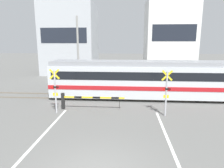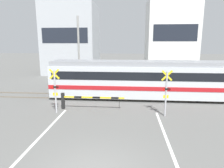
{
  "view_description": "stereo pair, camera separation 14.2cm",
  "coord_description": "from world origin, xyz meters",
  "px_view_note": "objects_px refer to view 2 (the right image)",
  "views": [
    {
      "loc": [
        1.09,
        -6.05,
        4.57
      ],
      "look_at": [
        0.0,
        8.2,
        1.6
      ],
      "focal_mm": 32.0,
      "sensor_mm": 36.0,
      "label": 1
    },
    {
      "loc": [
        1.23,
        -6.04,
        4.57
      ],
      "look_at": [
        0.0,
        8.2,
        1.6
      ],
      "focal_mm": 32.0,
      "sensor_mm": 36.0,
      "label": 2
    }
  ],
  "objects_px": {
    "crossing_signal_left": "(55,89)",
    "crossing_signal_right": "(166,91)",
    "crossing_barrier_far": "(138,83)",
    "commuter_train": "(140,79)",
    "crossing_barrier_near": "(80,99)"
  },
  "relations": [
    {
      "from": "crossing_signal_left",
      "to": "crossing_signal_right",
      "type": "relative_size",
      "value": 1.0
    },
    {
      "from": "crossing_barrier_far",
      "to": "commuter_train",
      "type": "bearing_deg",
      "value": -90.89
    },
    {
      "from": "commuter_train",
      "to": "crossing_signal_left",
      "type": "xyz_separation_m",
      "value": [
        -5.66,
        -4.06,
        -0.05
      ]
    },
    {
      "from": "crossing_barrier_near",
      "to": "crossing_signal_left",
      "type": "relative_size",
      "value": 1.49
    },
    {
      "from": "commuter_train",
      "to": "crossing_signal_right",
      "type": "bearing_deg",
      "value": -70.67
    },
    {
      "from": "crossing_signal_right",
      "to": "crossing_signal_left",
      "type": "bearing_deg",
      "value": 180.0
    },
    {
      "from": "crossing_barrier_near",
      "to": "crossing_signal_right",
      "type": "bearing_deg",
      "value": -8.19
    },
    {
      "from": "commuter_train",
      "to": "crossing_barrier_near",
      "type": "xyz_separation_m",
      "value": [
        -4.28,
        -3.24,
        -0.94
      ]
    },
    {
      "from": "crossing_signal_left",
      "to": "crossing_barrier_far",
      "type": "bearing_deg",
      "value": 50.5
    },
    {
      "from": "crossing_barrier_near",
      "to": "crossing_signal_left",
      "type": "xyz_separation_m",
      "value": [
        -1.38,
        -0.82,
        0.89
      ]
    },
    {
      "from": "commuter_train",
      "to": "crossing_barrier_far",
      "type": "distance_m",
      "value": 3.02
    },
    {
      "from": "commuter_train",
      "to": "crossing_barrier_near",
      "type": "height_order",
      "value": "commuter_train"
    },
    {
      "from": "crossing_barrier_near",
      "to": "crossing_signal_left",
      "type": "bearing_deg",
      "value": -149.23
    },
    {
      "from": "commuter_train",
      "to": "crossing_barrier_far",
      "type": "xyz_separation_m",
      "value": [
        0.04,
        2.87,
        -0.94
      ]
    },
    {
      "from": "commuter_train",
      "to": "crossing_signal_right",
      "type": "height_order",
      "value": "commuter_train"
    }
  ]
}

